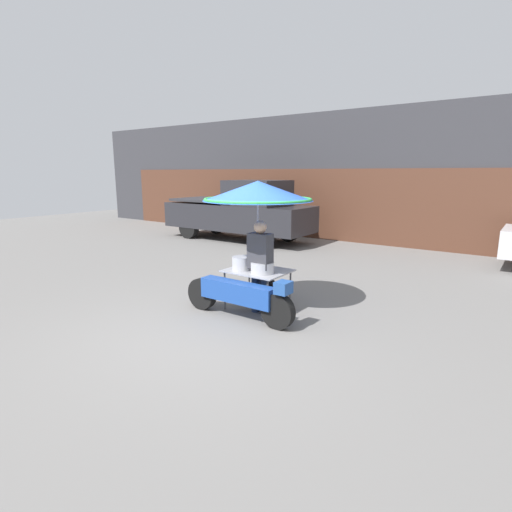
# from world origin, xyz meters

# --- Properties ---
(ground_plane) EXTENTS (36.00, 36.00, 0.00)m
(ground_plane) POSITION_xyz_m (0.00, 0.00, 0.00)
(ground_plane) COLOR slate
(shopfront_building) EXTENTS (28.00, 2.06, 4.26)m
(shopfront_building) POSITION_xyz_m (0.00, 9.48, 2.11)
(shopfront_building) COLOR #38383D
(shopfront_building) RESTS_ON ground
(vendor_motorcycle_cart) EXTENTS (2.05, 1.79, 2.15)m
(vendor_motorcycle_cart) POSITION_xyz_m (0.00, 1.14, 1.66)
(vendor_motorcycle_cart) COLOR black
(vendor_motorcycle_cart) RESTS_ON ground
(vendor_person) EXTENTS (0.38, 0.22, 1.53)m
(vendor_person) POSITION_xyz_m (0.15, 1.07, 0.85)
(vendor_person) COLOR navy
(vendor_person) RESTS_ON ground
(pickup_truck) EXTENTS (5.30, 1.76, 2.03)m
(pickup_truck) POSITION_xyz_m (-4.54, 6.62, 0.97)
(pickup_truck) COLOR black
(pickup_truck) RESTS_ON ground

